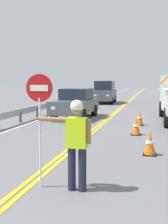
% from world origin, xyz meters
% --- Properties ---
extents(centerline_yellow_left, '(0.11, 110.00, 0.01)m').
position_xyz_m(centerline_yellow_left, '(-0.09, 20.00, 0.01)').
color(centerline_yellow_left, yellow).
rests_on(centerline_yellow_left, ground).
extents(centerline_yellow_right, '(0.11, 110.00, 0.01)m').
position_xyz_m(centerline_yellow_right, '(0.09, 20.00, 0.01)').
color(centerline_yellow_right, yellow).
rests_on(centerline_yellow_right, ground).
extents(edge_line_left, '(0.12, 110.00, 0.01)m').
position_xyz_m(edge_line_left, '(-3.60, 20.00, 0.01)').
color(edge_line_left, silver).
rests_on(edge_line_left, ground).
extents(flagger_worker, '(1.09, 0.25, 1.83)m').
position_xyz_m(flagger_worker, '(1.08, 4.36, 1.05)').
color(flagger_worker, '#1E2338').
rests_on(flagger_worker, ground).
extents(stop_sign_paddle, '(0.56, 0.04, 2.33)m').
position_xyz_m(stop_sign_paddle, '(0.31, 4.37, 1.71)').
color(stop_sign_paddle, silver).
rests_on(stop_sign_paddle, ground).
extents(oncoming_sedan_nearest, '(2.06, 4.18, 1.70)m').
position_xyz_m(oncoming_sedan_nearest, '(-1.92, 15.46, 0.83)').
color(oncoming_sedan_nearest, '#4C5156').
rests_on(oncoming_sedan_nearest, ground).
extents(oncoming_suv_second, '(2.07, 4.67, 2.10)m').
position_xyz_m(oncoming_suv_second, '(-2.07, 26.76, 1.06)').
color(oncoming_suv_second, '#4C5156').
rests_on(oncoming_suv_second, ground).
extents(traffic_cone_lead, '(0.40, 0.40, 0.70)m').
position_xyz_m(traffic_cone_lead, '(2.46, 7.60, 0.34)').
color(traffic_cone_lead, orange).
rests_on(traffic_cone_lead, ground).
extents(traffic_cone_mid, '(0.40, 0.40, 0.70)m').
position_xyz_m(traffic_cone_mid, '(1.87, 10.77, 0.34)').
color(traffic_cone_mid, orange).
rests_on(traffic_cone_mid, ground).
extents(traffic_cone_tail, '(0.40, 0.40, 0.70)m').
position_xyz_m(traffic_cone_tail, '(1.88, 13.35, 0.34)').
color(traffic_cone_tail, orange).
rests_on(traffic_cone_tail, ground).
extents(guardrail_left_shoulder, '(0.10, 32.00, 0.71)m').
position_xyz_m(guardrail_left_shoulder, '(-4.20, 16.36, 0.52)').
color(guardrail_left_shoulder, '#9EA0A3').
rests_on(guardrail_left_shoulder, ground).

